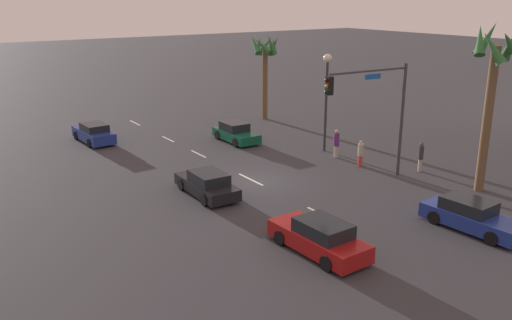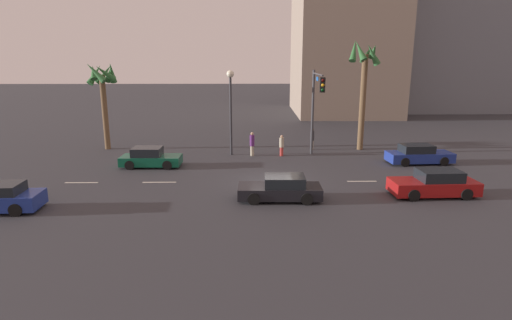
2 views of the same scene
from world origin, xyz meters
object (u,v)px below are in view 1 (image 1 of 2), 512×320
object	(u,v)px
car_2	(319,238)
car_0	(94,133)
traffic_signal	(378,103)
car_4	(471,216)
pedestrian_0	(336,143)
pedestrian_2	(361,153)
car_3	(236,133)
streetlamp	(327,84)
palm_tree_1	(491,76)
pedestrian_1	(421,156)
palm_tree_0	(265,55)
car_1	(207,184)

from	to	relation	value
car_2	car_0	bearing A→B (deg)	-174.93
traffic_signal	car_0	bearing A→B (deg)	-148.59
traffic_signal	car_4	bearing A→B (deg)	-10.49
pedestrian_0	pedestrian_2	distance (m)	2.30
car_3	pedestrian_0	distance (m)	7.86
car_0	streetlamp	world-z (taller)	streetlamp
car_2	palm_tree_1	xyz separation A→B (m)	(-0.94, 12.03, 5.53)
car_0	car_4	xyz separation A→B (m)	(24.65, 9.21, -0.01)
pedestrian_1	streetlamp	bearing A→B (deg)	-164.85
car_2	pedestrian_2	distance (m)	12.41
traffic_signal	pedestrian_0	size ratio (longest dim) A/B	3.51
car_2	palm_tree_1	world-z (taller)	palm_tree_1
car_4	pedestrian_1	xyz separation A→B (m)	(-6.96, 4.87, 0.33)
pedestrian_0	palm_tree_1	bearing A→B (deg)	13.68
car_0	pedestrian_0	xyz separation A→B (m)	(12.67, 11.85, 0.34)
car_2	traffic_signal	distance (m)	10.76
car_2	pedestrian_0	distance (m)	13.98
traffic_signal	palm_tree_0	bearing A→B (deg)	166.31
car_1	pedestrian_1	bearing A→B (deg)	74.21
traffic_signal	pedestrian_1	distance (m)	4.97
car_2	pedestrian_1	size ratio (longest dim) A/B	2.58
car_1	palm_tree_0	distance (m)	19.49
traffic_signal	pedestrian_2	distance (m)	4.47
palm_tree_0	car_3	bearing A→B (deg)	-50.68
pedestrian_0	pedestrian_2	world-z (taller)	pedestrian_0
car_3	traffic_signal	xyz separation A→B (m)	(11.77, 1.98, 3.84)
car_0	car_2	world-z (taller)	car_2
car_3	car_0	bearing A→B (deg)	-122.80
car_3	car_1	bearing A→B (deg)	-39.66
car_1	car_3	world-z (taller)	car_3
palm_tree_1	car_3	bearing A→B (deg)	-161.32
car_2	palm_tree_1	size ratio (longest dim) A/B	0.52
car_0	pedestrian_2	distance (m)	19.05
streetlamp	palm_tree_1	xyz separation A→B (m)	(10.62, 1.77, 1.65)
pedestrian_0	car_4	bearing A→B (deg)	-12.46
car_3	palm_tree_0	bearing A→B (deg)	129.32
car_3	streetlamp	size ratio (longest dim) A/B	0.64
pedestrian_0	palm_tree_0	bearing A→B (deg)	167.03
pedestrian_1	pedestrian_2	size ratio (longest dim) A/B	1.10
pedestrian_0	pedestrian_2	size ratio (longest dim) A/B	1.14
car_0	palm_tree_1	world-z (taller)	palm_tree_1
car_2	pedestrian_1	world-z (taller)	pedestrian_1
pedestrian_2	pedestrian_0	bearing A→B (deg)	178.42
car_3	pedestrian_0	world-z (taller)	pedestrian_0
pedestrian_0	pedestrian_1	distance (m)	5.48
car_3	traffic_signal	bearing A→B (deg)	9.54
car_1	pedestrian_1	size ratio (longest dim) A/B	2.45
pedestrian_2	palm_tree_0	world-z (taller)	palm_tree_0
car_0	car_2	distance (m)	22.68
car_4	pedestrian_0	size ratio (longest dim) A/B	2.49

